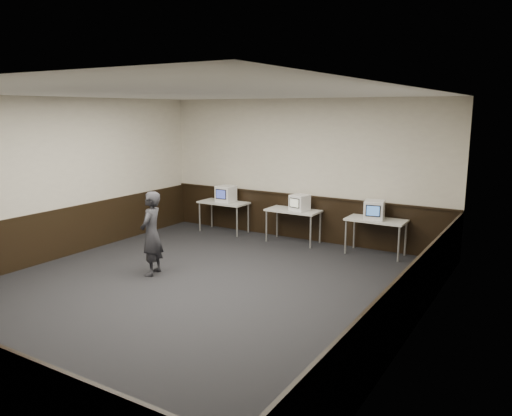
% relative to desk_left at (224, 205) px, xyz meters
% --- Properties ---
extents(floor, '(8.00, 8.00, 0.00)m').
position_rel_desk_left_xyz_m(floor, '(1.90, -3.60, -0.68)').
color(floor, black).
rests_on(floor, ground).
extents(ceiling, '(8.00, 8.00, 0.00)m').
position_rel_desk_left_xyz_m(ceiling, '(1.90, -3.60, 2.52)').
color(ceiling, white).
rests_on(ceiling, back_wall).
extents(back_wall, '(7.00, 0.00, 7.00)m').
position_rel_desk_left_xyz_m(back_wall, '(1.90, 0.40, 0.92)').
color(back_wall, beige).
rests_on(back_wall, ground).
extents(left_wall, '(0.00, 8.00, 8.00)m').
position_rel_desk_left_xyz_m(left_wall, '(-1.60, -3.60, 0.92)').
color(left_wall, beige).
rests_on(left_wall, ground).
extents(right_wall, '(0.00, 8.00, 8.00)m').
position_rel_desk_left_xyz_m(right_wall, '(5.40, -3.60, 0.92)').
color(right_wall, beige).
rests_on(right_wall, ground).
extents(wainscot_back, '(6.98, 0.04, 1.00)m').
position_rel_desk_left_xyz_m(wainscot_back, '(1.90, 0.38, -0.18)').
color(wainscot_back, black).
rests_on(wainscot_back, back_wall).
extents(wainscot_left, '(0.04, 7.98, 1.00)m').
position_rel_desk_left_xyz_m(wainscot_left, '(-1.58, -3.60, -0.18)').
color(wainscot_left, black).
rests_on(wainscot_left, left_wall).
extents(wainscot_right, '(0.04, 7.98, 1.00)m').
position_rel_desk_left_xyz_m(wainscot_right, '(5.38, -3.60, -0.18)').
color(wainscot_right, black).
rests_on(wainscot_right, right_wall).
extents(wainscot_rail, '(6.98, 0.06, 0.04)m').
position_rel_desk_left_xyz_m(wainscot_rail, '(1.90, 0.36, 0.34)').
color(wainscot_rail, black).
rests_on(wainscot_rail, wainscot_back).
extents(desk_left, '(1.20, 0.60, 0.75)m').
position_rel_desk_left_xyz_m(desk_left, '(0.00, 0.00, 0.00)').
color(desk_left, beige).
rests_on(desk_left, ground).
extents(desk_center, '(1.20, 0.60, 0.75)m').
position_rel_desk_left_xyz_m(desk_center, '(1.90, 0.00, 0.00)').
color(desk_center, beige).
rests_on(desk_center, ground).
extents(desk_right, '(1.20, 0.60, 0.75)m').
position_rel_desk_left_xyz_m(desk_right, '(3.80, 0.00, 0.00)').
color(desk_right, beige).
rests_on(desk_right, ground).
extents(emac_left, '(0.39, 0.43, 0.39)m').
position_rel_desk_left_xyz_m(emac_left, '(0.06, 0.02, 0.27)').
color(emac_left, white).
rests_on(emac_left, desk_left).
extents(emac_center, '(0.42, 0.43, 0.35)m').
position_rel_desk_left_xyz_m(emac_center, '(2.06, -0.01, 0.25)').
color(emac_center, white).
rests_on(emac_center, desk_center).
extents(emac_right, '(0.46, 0.47, 0.39)m').
position_rel_desk_left_xyz_m(emac_right, '(3.76, -0.04, 0.27)').
color(emac_right, white).
rests_on(emac_right, desk_right).
extents(person, '(0.52, 0.64, 1.53)m').
position_rel_desk_left_xyz_m(person, '(0.74, -3.33, 0.09)').
color(person, '#26252B').
rests_on(person, ground).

